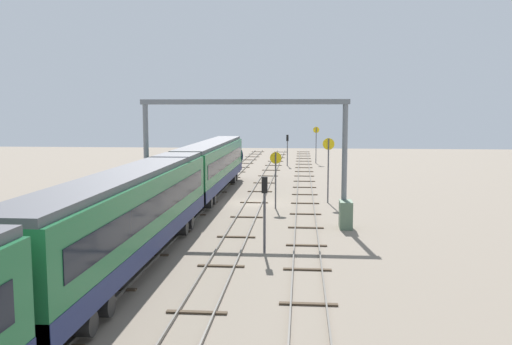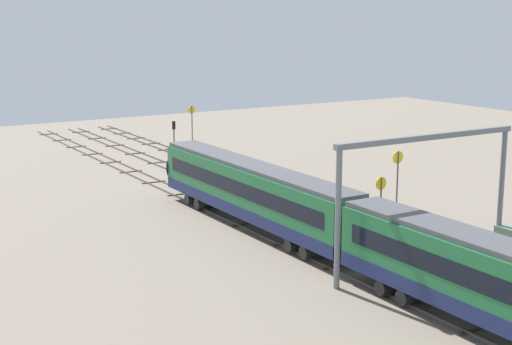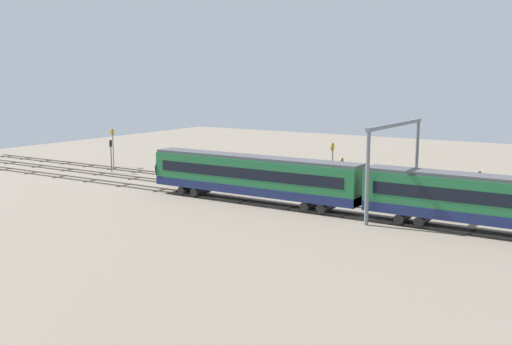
{
  "view_description": "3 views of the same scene",
  "coord_description": "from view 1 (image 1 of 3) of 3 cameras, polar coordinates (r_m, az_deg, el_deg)",
  "views": [
    {
      "loc": [
        -46.08,
        -4.03,
        7.88
      ],
      "look_at": [
        4.53,
        0.21,
        2.12
      ],
      "focal_mm": 38.31,
      "sensor_mm": 36.0,
      "label": 1
    },
    {
      "loc": [
        -42.77,
        32.89,
        15.86
      ],
      "look_at": [
        7.75,
        2.26,
        3.54
      ],
      "focal_mm": 53.24,
      "sensor_mm": 36.0,
      "label": 2
    },
    {
      "loc": [
        -28.47,
        55.32,
        13.01
      ],
      "look_at": [
        6.6,
        0.8,
        2.57
      ],
      "focal_mm": 41.7,
      "sensor_mm": 36.0,
      "label": 3
    }
  ],
  "objects": [
    {
      "name": "ground_plane",
      "position": [
        46.93,
        -0.2,
        -3.2
      ],
      "size": [
        138.48,
        138.48,
        0.0
      ],
      "primitive_type": "plane",
      "color": "gray"
    },
    {
      "name": "track_near_foreground",
      "position": [
        46.74,
        5.15,
        -3.18
      ],
      "size": [
        122.48,
        2.4,
        0.16
      ],
      "color": "#59544C",
      "rests_on": "ground"
    },
    {
      "name": "track_second_near",
      "position": [
        46.91,
        -0.2,
        -3.11
      ],
      "size": [
        122.48,
        2.4,
        0.16
      ],
      "color": "#59544C",
      "rests_on": "ground"
    },
    {
      "name": "track_with_train",
      "position": [
        47.49,
        -5.46,
        -3.03
      ],
      "size": [
        122.48,
        2.4,
        0.16
      ],
      "color": "#59544C",
      "rests_on": "ground"
    },
    {
      "name": "train",
      "position": [
        28.43,
        -12.51,
        -4.27
      ],
      "size": [
        75.2,
        3.24,
        4.8
      ],
      "color": "#1E6638",
      "rests_on": "ground"
    },
    {
      "name": "overhead_gantry",
      "position": [
        37.44,
        -1.27,
        3.96
      ],
      "size": [
        0.4,
        14.33,
        8.66
      ],
      "color": "slate",
      "rests_on": "ground"
    },
    {
      "name": "speed_sign_near_foreground",
      "position": [
        43.94,
        2.07,
        0.11
      ],
      "size": [
        0.14,
        0.94,
        4.58
      ],
      "color": "#4C4C51",
      "rests_on": "ground"
    },
    {
      "name": "speed_sign_mid_trackside",
      "position": [
        47.05,
        7.56,
        1.26
      ],
      "size": [
        0.14,
        1.0,
        5.56
      ],
      "color": "#4C4C51",
      "rests_on": "ground"
    },
    {
      "name": "speed_sign_far_trackside",
      "position": [
        82.3,
        6.3,
        3.41
      ],
      "size": [
        0.14,
        0.92,
        5.5
      ],
      "color": "#4C4C51",
      "rests_on": "ground"
    },
    {
      "name": "signal_light_trackside_approach",
      "position": [
        78.38,
        3.3,
        2.83
      ],
      "size": [
        0.31,
        0.32,
        4.46
      ],
      "color": "#4C4C51",
      "rests_on": "ground"
    },
    {
      "name": "signal_light_trackside_departure",
      "position": [
        30.13,
        0.9,
        -3.21
      ],
      "size": [
        0.31,
        0.32,
        4.28
      ],
      "color": "#4C4C51",
      "rests_on": "ground"
    },
    {
      "name": "relay_cabinet",
      "position": [
        37.32,
        9.35,
        -4.36
      ],
      "size": [
        1.57,
        0.84,
        1.85
      ],
      "color": "#597259",
      "rests_on": "ground"
    }
  ]
}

